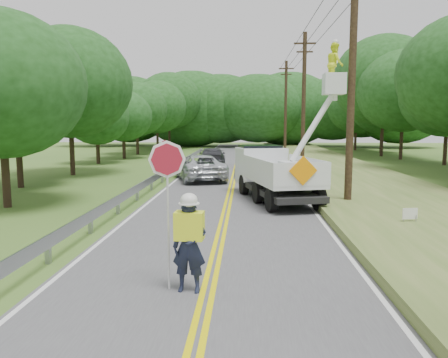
{
  "coord_description": "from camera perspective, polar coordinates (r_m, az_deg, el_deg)",
  "views": [
    {
      "loc": [
        0.76,
        -9.35,
        3.45
      ],
      "look_at": [
        0.0,
        6.0,
        1.5
      ],
      "focal_mm": 35.48,
      "sensor_mm": 36.0,
      "label": 1
    }
  ],
  "objects": [
    {
      "name": "utility_poles",
      "position": [
        26.77,
        12.17,
        10.96
      ],
      "size": [
        1.6,
        43.3,
        10.0
      ],
      "color": "black",
      "rests_on": "ground"
    },
    {
      "name": "guardrail",
      "position": [
        24.9,
        -8.25,
        0.47
      ],
      "size": [
        0.18,
        48.0,
        0.77
      ],
      "color": "gray",
      "rests_on": "ground"
    },
    {
      "name": "treeline_left",
      "position": [
        41.01,
        -13.06,
        9.69
      ],
      "size": [
        9.62,
        57.48,
        10.19
      ],
      "color": "#332319",
      "rests_on": "ground"
    },
    {
      "name": "treeline_horizon",
      "position": [
        65.68,
        2.48,
        9.01
      ],
      "size": [
        55.58,
        14.15,
        11.14
      ],
      "color": "#183F12",
      "rests_on": "ground"
    },
    {
      "name": "stop_sign_permanent",
      "position": [
        27.35,
        -7.59,
        3.28
      ],
      "size": [
        0.45,
        0.29,
        2.42
      ],
      "color": "gray",
      "rests_on": "ground"
    },
    {
      "name": "flagger",
      "position": [
        9.06,
        -4.57,
        -7.72
      ],
      "size": [
        1.17,
        0.51,
        3.09
      ],
      "color": "#191E33",
      "rests_on": "road"
    },
    {
      "name": "treeline_right",
      "position": [
        38.57,
        26.42,
        11.12
      ],
      "size": [
        13.21,
        54.76,
        12.37
      ],
      "color": "#332319",
      "rests_on": "ground"
    },
    {
      "name": "tall_grass_verge",
      "position": [
        24.42,
        17.86,
        -0.89
      ],
      "size": [
        7.0,
        96.0,
        0.3
      ],
      "primitive_type": "cube",
      "color": "#436124",
      "rests_on": "ground"
    },
    {
      "name": "road",
      "position": [
        23.62,
        0.96,
        -1.15
      ],
      "size": [
        7.2,
        96.0,
        0.03
      ],
      "color": "#49484B",
      "rests_on": "ground"
    },
    {
      "name": "bucket_truck",
      "position": [
        20.48,
        6.46,
        1.75
      ],
      "size": [
        4.51,
        7.05,
        6.61
      ],
      "color": "black",
      "rests_on": "road"
    },
    {
      "name": "suv_darkgrey",
      "position": [
        35.22,
        -1.53,
        2.84
      ],
      "size": [
        2.37,
        5.2,
        1.47
      ],
      "primitive_type": "imported",
      "rotation": [
        0.0,
        0.0,
        3.2
      ],
      "color": "#35363B",
      "rests_on": "road"
    },
    {
      "name": "yard_sign",
      "position": [
        15.48,
        22.84,
        -4.24
      ],
      "size": [
        0.5,
        0.11,
        0.73
      ],
      "color": "white",
      "rests_on": "ground"
    },
    {
      "name": "suv_silver",
      "position": [
        26.86,
        -3.15,
        1.52
      ],
      "size": [
        3.97,
        6.0,
        1.53
      ],
      "primitive_type": "imported",
      "rotation": [
        0.0,
        0.0,
        3.42
      ],
      "color": "silver",
      "rests_on": "road"
    },
    {
      "name": "ground",
      "position": [
        10.0,
        -1.75,
        -12.96
      ],
      "size": [
        140.0,
        140.0,
        0.0
      ],
      "primitive_type": "plane",
      "color": "#355820",
      "rests_on": "ground"
    }
  ]
}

